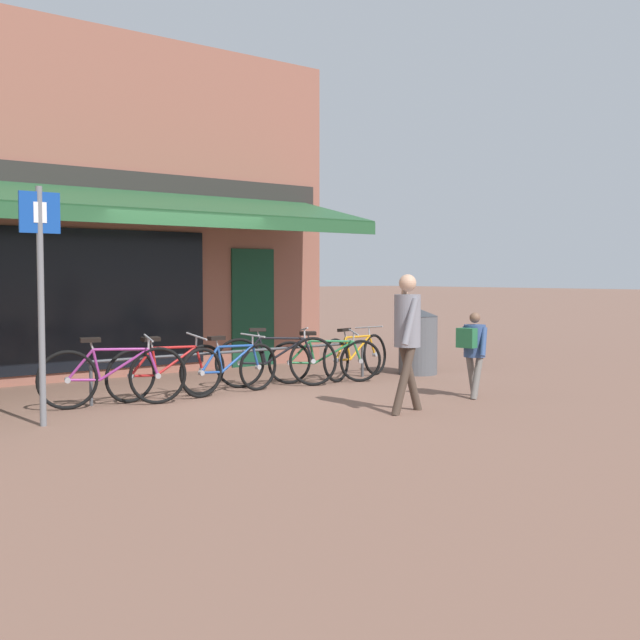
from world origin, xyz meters
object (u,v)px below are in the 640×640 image
bicycle_purple (113,376)px  parking_sign (41,281)px  bicycle_green (325,360)px  pedestrian_child (473,345)px  pedestrian_adult (407,327)px  bicycle_blue (230,368)px  bicycle_black (276,360)px  bicycle_orange (356,355)px  bicycle_red (167,371)px  litter_bin (418,341)px

bicycle_purple → parking_sign: bearing=-133.1°
bicycle_green → pedestrian_child: pedestrian_child is taller
pedestrian_adult → bicycle_blue: bearing=117.6°
bicycle_blue → bicycle_green: (1.72, 0.05, -0.01)m
bicycle_blue → bicycle_black: size_ratio=0.99×
bicycle_green → pedestrian_child: 2.45m
bicycle_orange → pedestrian_adult: pedestrian_adult is taller
bicycle_red → bicycle_blue: (0.89, -0.13, -0.01)m
bicycle_black → litter_bin: 2.70m
bicycle_red → litter_bin: size_ratio=1.61×
bicycle_blue → bicycle_orange: size_ratio=0.94×
bicycle_purple → bicycle_orange: (4.17, 0.19, -0.03)m
pedestrian_adult → pedestrian_child: bearing=19.5°
bicycle_green → litter_bin: (1.90, -0.10, 0.19)m
bicycle_red → bicycle_black: (1.83, 0.08, 0.01)m
bicycle_red → parking_sign: parking_sign is taller
bicycle_blue → pedestrian_child: (2.35, -2.29, 0.34)m
bicycle_green → parking_sign: size_ratio=0.63×
bicycle_green → litter_bin: bearing=23.1°
bicycle_blue → pedestrian_child: bearing=-49.5°
bicycle_blue → litter_bin: bearing=-6.1°
bicycle_red → pedestrian_adult: pedestrian_adult is taller
pedestrian_child → parking_sign: 5.49m
parking_sign → pedestrian_adult: bearing=-27.1°
bicycle_black → bicycle_orange: (1.52, -0.04, -0.02)m
parking_sign → bicycle_black: bearing=13.5°
bicycle_blue → parking_sign: (-2.83, -0.68, 1.21)m
bicycle_red → bicycle_orange: 3.35m
pedestrian_child → litter_bin: (1.27, 2.24, -0.16)m
bicycle_purple → bicycle_black: size_ratio=1.07×
bicycle_orange → pedestrian_adult: 3.25m
pedestrian_adult → bicycle_black: bearing=97.4°
bicycle_black → bicycle_orange: size_ratio=0.96×
bicycle_red → litter_bin: litter_bin is taller
bicycle_red → litter_bin: (4.51, -0.19, 0.17)m
bicycle_blue → parking_sign: bearing=-171.7°
bicycle_red → bicycle_orange: size_ratio=1.00×
pedestrian_adult → litter_bin: bearing=51.5°
bicycle_orange → parking_sign: bearing=174.2°
bicycle_blue → bicycle_orange: bearing=-1.0°
bicycle_blue → pedestrian_adult: 2.77m
bicycle_blue → pedestrian_adult: bearing=-77.2°
bicycle_blue → pedestrian_child: 3.30m
bicycle_purple → pedestrian_child: (4.06, -2.28, 0.31)m
litter_bin → bicycle_orange: bearing=168.5°
bicycle_purple → bicycle_black: bicycle_purple is taller
bicycle_purple → bicycle_red: size_ratio=1.02×
bicycle_orange → parking_sign: 5.49m
bicycle_purple → parking_sign: parking_sign is taller
bicycle_blue → pedestrian_child: size_ratio=1.44×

